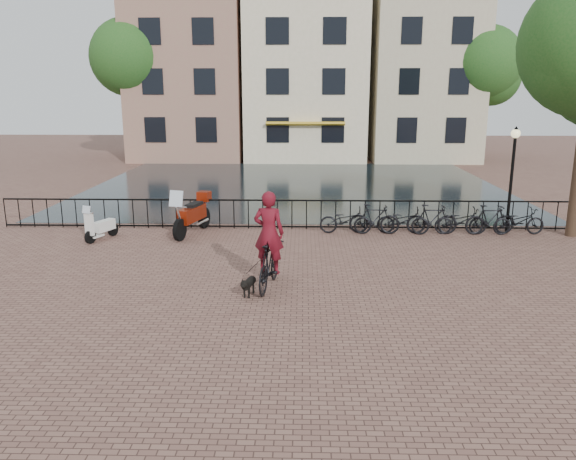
{
  "coord_description": "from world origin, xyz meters",
  "views": [
    {
      "loc": [
        0.37,
        -10.81,
        4.64
      ],
      "look_at": [
        0.0,
        3.0,
        1.2
      ],
      "focal_mm": 35.0,
      "sensor_mm": 36.0,
      "label": 1
    }
  ],
  "objects_px": {
    "cyclist": "(269,246)",
    "dog": "(249,286)",
    "motorcycle": "(192,210)",
    "lamp_post": "(513,162)",
    "scooter": "(101,221)"
  },
  "relations": [
    {
      "from": "dog",
      "to": "scooter",
      "type": "relative_size",
      "value": 0.55
    },
    {
      "from": "lamp_post",
      "to": "cyclist",
      "type": "distance_m",
      "value": 9.55
    },
    {
      "from": "cyclist",
      "to": "dog",
      "type": "relative_size",
      "value": 3.67
    },
    {
      "from": "lamp_post",
      "to": "cyclist",
      "type": "relative_size",
      "value": 1.24
    },
    {
      "from": "cyclist",
      "to": "dog",
      "type": "distance_m",
      "value": 1.07
    },
    {
      "from": "motorcycle",
      "to": "dog",
      "type": "bearing_deg",
      "value": -51.29
    },
    {
      "from": "motorcycle",
      "to": "scooter",
      "type": "distance_m",
      "value": 2.88
    },
    {
      "from": "dog",
      "to": "scooter",
      "type": "height_order",
      "value": "scooter"
    },
    {
      "from": "cyclist",
      "to": "motorcycle",
      "type": "relative_size",
      "value": 1.16
    },
    {
      "from": "dog",
      "to": "motorcycle",
      "type": "distance_m",
      "value": 6.22
    },
    {
      "from": "cyclist",
      "to": "motorcycle",
      "type": "distance_m",
      "value": 5.91
    },
    {
      "from": "scooter",
      "to": "lamp_post",
      "type": "bearing_deg",
      "value": 27.0
    },
    {
      "from": "cyclist",
      "to": "dog",
      "type": "bearing_deg",
      "value": 60.53
    },
    {
      "from": "lamp_post",
      "to": "motorcycle",
      "type": "bearing_deg",
      "value": -177.69
    },
    {
      "from": "cyclist",
      "to": "motorcycle",
      "type": "xyz_separation_m",
      "value": [
        -2.86,
        5.17,
        -0.22
      ]
    }
  ]
}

